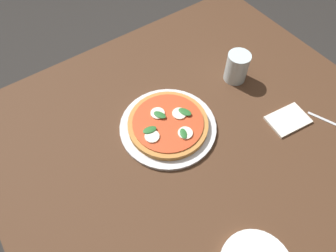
{
  "coord_description": "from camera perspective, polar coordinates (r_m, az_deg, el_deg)",
  "views": [
    {
      "loc": [
        -0.37,
        -0.38,
        1.53
      ],
      "look_at": [
        -0.06,
        0.06,
        0.74
      ],
      "focal_mm": 32.22,
      "sensor_mm": 36.0,
      "label": 1
    }
  ],
  "objects": [
    {
      "name": "serving_tray",
      "position": [
        0.96,
        0.0,
        -0.13
      ],
      "size": [
        0.31,
        0.31,
        0.01
      ],
      "primitive_type": "cylinder",
      "color": "silver",
      "rests_on": "dining_table"
    },
    {
      "name": "ground_plane",
      "position": [
        1.62,
        3.11,
        -15.27
      ],
      "size": [
        6.0,
        6.0,
        0.0
      ],
      "primitive_type": "plane",
      "color": "#2D2B28"
    },
    {
      "name": "glass_cup",
      "position": [
        1.09,
        12.9,
        10.82
      ],
      "size": [
        0.08,
        0.08,
        0.11
      ],
      "primitive_type": "cylinder",
      "color": "silver",
      "rests_on": "dining_table"
    },
    {
      "name": "napkin",
      "position": [
        1.05,
        21.76,
        1.12
      ],
      "size": [
        0.14,
        0.11,
        0.01
      ],
      "primitive_type": "cube",
      "rotation": [
        0.0,
        0.0,
        -0.12
      ],
      "color": "white",
      "rests_on": "dining_table"
    },
    {
      "name": "pizza",
      "position": [
        0.94,
        0.01,
        0.43
      ],
      "size": [
        0.25,
        0.25,
        0.03
      ],
      "color": "#C6843F",
      "rests_on": "serving_tray"
    },
    {
      "name": "dining_table",
      "position": [
        1.04,
        4.69,
        -3.82
      ],
      "size": [
        1.22,
        1.06,
        0.73
      ],
      "color": "#4C301E",
      "rests_on": "ground_plane"
    }
  ]
}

